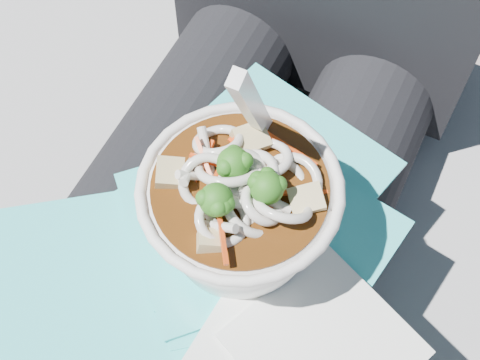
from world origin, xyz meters
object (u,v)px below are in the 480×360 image
at_px(person_body, 256,153).
at_px(plastic_bag, 226,234).
at_px(stone_ledge, 268,241).
at_px(lap, 217,234).
at_px(udon_bowl, 241,206).

xyz_separation_m(person_body, plastic_bag, (0.03, -0.12, 0.05)).
height_order(stone_ledge, lap, lap).
bearing_deg(plastic_bag, udon_bowl, -0.96).
relative_size(stone_ledge, lap, 2.08).
distance_m(stone_ledge, lap, 0.34).
bearing_deg(stone_ledge, person_body, -90.00).
height_order(plastic_bag, udon_bowl, udon_bowl).
distance_m(person_body, plastic_bag, 0.13).
xyz_separation_m(plastic_bag, udon_bowl, (0.01, -0.00, 0.07)).
relative_size(stone_ledge, person_body, 0.99).
bearing_deg(stone_ledge, udon_bowl, -77.54).
bearing_deg(stone_ledge, plastic_bag, -81.87).
xyz_separation_m(lap, plastic_bag, (0.03, -0.03, 0.07)).
bearing_deg(plastic_bag, lap, 132.92).
distance_m(stone_ledge, plastic_bag, 0.42).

